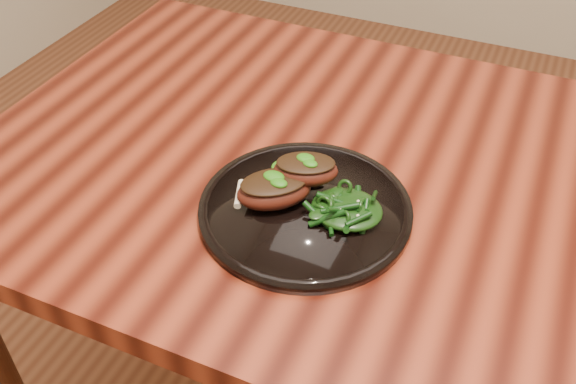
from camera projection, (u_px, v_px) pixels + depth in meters
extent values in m
cube|color=#330C06|center=(492.00, 213.00, 0.92)|extent=(1.60, 0.80, 0.04)
cylinder|color=#36180C|center=(190.00, 160.00, 1.62)|extent=(0.06, 0.06, 0.71)
cylinder|color=black|center=(305.00, 210.00, 0.88)|extent=(0.29, 0.29, 0.02)
torus|color=black|center=(305.00, 209.00, 0.88)|extent=(0.29, 0.29, 0.01)
cylinder|color=black|center=(305.00, 207.00, 0.88)|extent=(0.19, 0.19, 0.00)
ellipsoid|color=#46160D|center=(274.00, 191.00, 0.87)|extent=(0.12, 0.12, 0.04)
ellipsoid|color=black|center=(274.00, 182.00, 0.86)|extent=(0.11, 0.10, 0.01)
cylinder|color=beige|center=(240.00, 194.00, 0.88)|extent=(0.03, 0.05, 0.01)
ellipsoid|color=#144E08|center=(274.00, 178.00, 0.85)|extent=(0.03, 0.02, 0.01)
ellipsoid|color=#46160D|center=(306.00, 171.00, 0.88)|extent=(0.10, 0.09, 0.03)
ellipsoid|color=black|center=(306.00, 163.00, 0.87)|extent=(0.09, 0.08, 0.01)
cylinder|color=beige|center=(278.00, 168.00, 0.89)|extent=(0.01, 0.04, 0.01)
ellipsoid|color=#144E08|center=(306.00, 160.00, 0.86)|extent=(0.03, 0.02, 0.01)
ellipsoid|color=#144E08|center=(299.00, 171.00, 0.93)|extent=(0.08, 0.05, 0.01)
ellipsoid|color=black|center=(347.00, 209.00, 0.86)|extent=(0.10, 0.09, 0.02)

